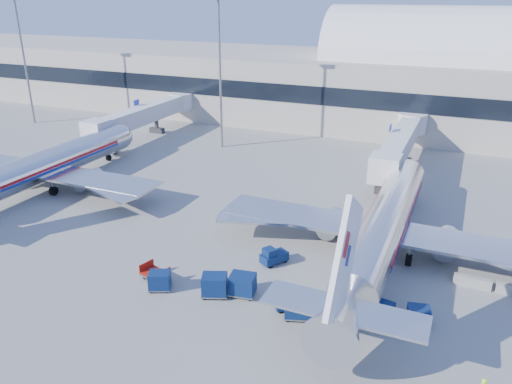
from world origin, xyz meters
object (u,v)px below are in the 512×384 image
at_px(airliner_mid, 41,167).
at_px(airliner_main, 384,227).
at_px(cart_train_c, 160,281).
at_px(barrier_near, 472,282).
at_px(cart_solo_near, 299,306).
at_px(cart_open_red, 156,275).
at_px(tug_lead, 289,300).
at_px(cart_train_a, 243,284).
at_px(mast_west, 220,51).
at_px(tug_right, 379,303).
at_px(cart_solo_far, 418,315).
at_px(jetbridge_mid, 148,113).
at_px(mast_far_west, 21,42).
at_px(tug_left, 273,256).
at_px(cart_train_b, 215,285).
at_px(jetbridge_near, 402,141).

bearing_deg(airliner_mid, airliner_main, 0.00).
height_order(airliner_mid, cart_train_c, airliner_mid).
distance_m(barrier_near, cart_solo_near, 15.53).
distance_m(cart_solo_near, cart_open_red, 13.09).
height_order(tug_lead, cart_open_red, tug_lead).
relative_size(tug_lead, cart_train_a, 1.12).
distance_m(tug_lead, cart_train_a, 4.07).
distance_m(mast_west, cart_open_red, 42.33).
height_order(cart_train_c, cart_open_red, cart_train_c).
bearing_deg(tug_right, cart_solo_far, -3.43).
bearing_deg(jetbridge_mid, cart_solo_near, -43.74).
distance_m(mast_far_west, tug_right, 80.63).
height_order(tug_lead, cart_train_c, cart_train_c).
height_order(cart_solo_near, cart_open_red, cart_solo_near).
distance_m(mast_west, tug_left, 40.19).
relative_size(tug_left, cart_solo_near, 1.10).
distance_m(airliner_main, cart_train_c, 20.78).
bearing_deg(cart_train_b, cart_train_c, 170.73).
height_order(barrier_near, cart_solo_far, cart_solo_far).
xyz_separation_m(airliner_main, cart_solo_far, (4.45, -9.67, -2.13)).
bearing_deg(cart_train_c, jetbridge_near, 47.10).
height_order(cart_train_a, cart_train_b, cart_train_a).
xyz_separation_m(cart_train_b, cart_solo_far, (15.62, 2.68, -0.20)).
bearing_deg(tug_lead, mast_far_west, 112.68).
distance_m(jetbridge_mid, mast_far_west, 27.82).
xyz_separation_m(airliner_main, cart_train_b, (-11.17, -12.35, -1.93)).
bearing_deg(cart_solo_near, cart_train_a, 150.56).
distance_m(airliner_mid, tug_lead, 38.77).
xyz_separation_m(cart_train_b, cart_train_c, (-4.59, -1.03, -0.14)).
bearing_deg(barrier_near, tug_right, -134.92).
distance_m(mast_far_west, mast_west, 40.00).
distance_m(jetbridge_near, mast_west, 29.67).
distance_m(tug_right, cart_train_c, 17.77).
bearing_deg(airliner_mid, jetbridge_near, 33.59).
bearing_deg(airliner_mid, mast_west, 64.79).
bearing_deg(mast_west, cart_train_a, -60.48).
height_order(mast_west, cart_solo_near, mast_west).
distance_m(airliner_main, cart_train_b, 16.76).
xyz_separation_m(airliner_mid, cart_train_b, (30.83, -12.35, -1.93)).
xyz_separation_m(tug_lead, tug_right, (6.54, 2.53, -0.08)).
bearing_deg(cart_solo_near, jetbridge_mid, 117.98).
distance_m(tug_right, cart_solo_near, 6.39).
bearing_deg(jetbridge_near, airliner_mid, -146.41).
relative_size(jetbridge_mid, mast_far_west, 1.22).
xyz_separation_m(cart_train_b, cart_open_red, (-5.87, 0.19, -0.55)).
bearing_deg(cart_train_a, cart_train_c, -172.13).
distance_m(cart_solo_near, cart_solo_far, 8.85).
bearing_deg(cart_open_red, tug_left, 53.82).
height_order(airliner_main, cart_train_c, airliner_main).
bearing_deg(jetbridge_near, airliner_main, -84.78).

